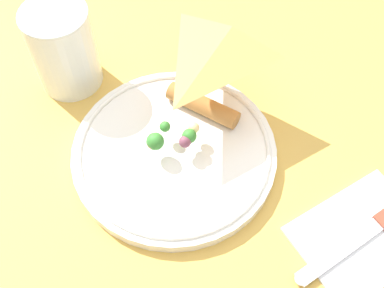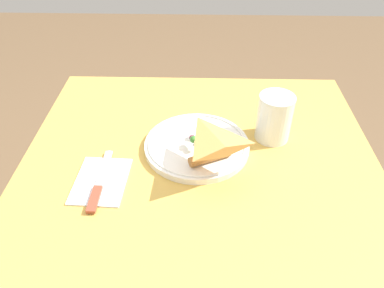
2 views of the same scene
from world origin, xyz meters
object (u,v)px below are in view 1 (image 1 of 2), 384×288
Objects in this scene: dining_table at (227,161)px; milk_glass at (64,51)px; plate_pizza at (175,149)px; butter_knife at (370,230)px; napkin_folded at (362,236)px.

milk_glass reaches higher than dining_table.
butter_knife is (-0.13, 0.21, -0.01)m from plate_pizza.
butter_knife is (-0.01, -0.00, 0.00)m from napkin_folded.
plate_pizza is (0.10, 0.01, 0.13)m from dining_table.
milk_glass is at bearing -65.60° from butter_knife.
butter_knife is (-0.03, 0.22, 0.12)m from dining_table.
napkin_folded is (-0.17, 0.40, -0.05)m from milk_glass.
napkin_folded is 0.79× the size of butter_knife.
napkin_folded is at bearing 113.31° from milk_glass.
butter_knife reaches higher than napkin_folded.
plate_pizza is 0.20m from milk_glass.
plate_pizza is 2.13× the size of milk_glass.
dining_table is at bearing -175.97° from plate_pizza.
napkin_folded is at bearing 0.00° from butter_knife.
dining_table is at bearing -83.54° from napkin_folded.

